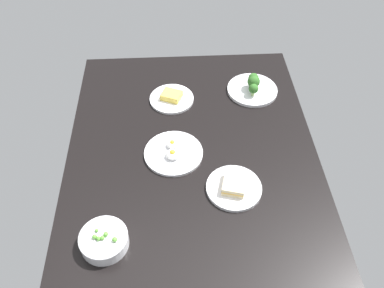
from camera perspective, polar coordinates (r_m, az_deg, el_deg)
name	(u,v)px	position (r cm, az deg, el deg)	size (l,w,h in cm)	color
dining_table	(192,151)	(147.52, 0.00, -1.04)	(112.99, 90.37, 4.00)	black
plate_cheese	(172,98)	(164.19, -2.93, 6.59)	(17.96, 17.96, 3.68)	silver
bowl_peas	(104,240)	(124.22, -12.46, -13.26)	(14.65, 14.65, 5.80)	silver
plate_sandwich	(234,187)	(134.08, 6.02, -6.08)	(18.63, 18.63, 4.44)	silver
plate_broccoli	(253,88)	(169.18, 8.66, 7.96)	(20.80, 20.80, 8.09)	silver
plate_eggs	(173,152)	(143.35, -2.68, -1.22)	(21.16, 21.16, 4.61)	silver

